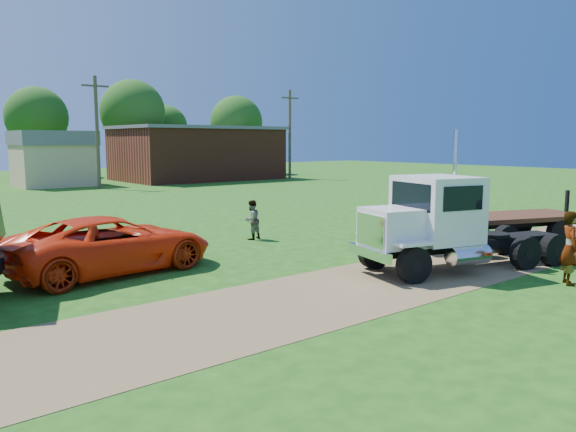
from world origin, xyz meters
TOP-DOWN VIEW (x-y plane):
  - ground at (0.00, 0.00)m, footprint 140.00×140.00m
  - dirt_track at (0.00, 0.00)m, footprint 120.00×4.20m
  - white_semi_tractor at (3.02, -0.13)m, footprint 7.08×3.85m
  - orange_pickup at (-4.61, 5.79)m, footprint 6.28×3.39m
  - flatbed_trailer at (8.20, 1.36)m, footprint 7.83×4.71m
  - spectator_a at (4.42, -3.34)m, footprint 0.85×0.84m
  - spectator_b at (1.83, 7.74)m, footprint 0.86×0.74m
  - brick_building at (18.00, 40.00)m, footprint 15.40×10.40m
  - tan_shed at (4.00, 40.00)m, footprint 6.20×5.40m
  - utility_poles at (6.00, 35.00)m, footprint 42.20×0.28m

SIDE VIEW (x-z plane):
  - ground at x=0.00m, z-range 0.00..0.00m
  - dirt_track at x=0.00m, z-range 0.00..0.01m
  - spectator_b at x=1.83m, z-range 0.00..1.55m
  - flatbed_trailer at x=8.20m, z-range -0.14..1.79m
  - orange_pickup at x=-4.61m, z-range 0.00..1.67m
  - spectator_a at x=4.42m, z-range 0.00..1.99m
  - white_semi_tractor at x=3.02m, z-range -0.66..3.52m
  - tan_shed at x=4.00m, z-range 0.07..4.77m
  - brick_building at x=18.00m, z-range 0.01..5.31m
  - utility_poles at x=6.00m, z-range 0.21..9.21m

